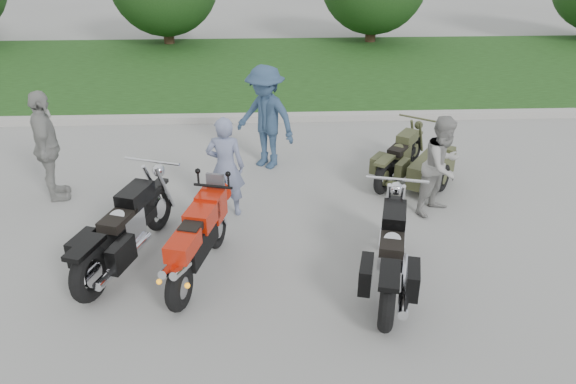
{
  "coord_description": "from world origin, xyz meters",
  "views": [
    {
      "loc": [
        0.25,
        -6.29,
        4.51
      ],
      "look_at": [
        0.56,
        0.85,
        0.8
      ],
      "focal_mm": 35.0,
      "sensor_mm": 36.0,
      "label": 1
    }
  ],
  "objects_px": {
    "sportbike_red": "(197,240)",
    "cruiser_right": "(391,256)",
    "person_stripe": "(226,167)",
    "person_denim": "(266,118)",
    "cruiser_sidecar": "(417,165)",
    "person_back": "(47,147)",
    "person_grey": "(442,166)",
    "cruiser_left": "(123,233)"
  },
  "relations": [
    {
      "from": "person_stripe",
      "to": "cruiser_left",
      "type": "bearing_deg",
      "value": 51.6
    },
    {
      "from": "sportbike_red",
      "to": "cruiser_right",
      "type": "distance_m",
      "value": 2.52
    },
    {
      "from": "cruiser_left",
      "to": "person_grey",
      "type": "xyz_separation_m",
      "value": [
        4.74,
        1.3,
        0.32
      ]
    },
    {
      "from": "cruiser_left",
      "to": "person_back",
      "type": "xyz_separation_m",
      "value": [
        -1.61,
        2.05,
        0.44
      ]
    },
    {
      "from": "sportbike_red",
      "to": "cruiser_sidecar",
      "type": "bearing_deg",
      "value": 50.98
    },
    {
      "from": "cruiser_sidecar",
      "to": "person_stripe",
      "type": "height_order",
      "value": "person_stripe"
    },
    {
      "from": "cruiser_right",
      "to": "person_stripe",
      "type": "bearing_deg",
      "value": 150.59
    },
    {
      "from": "cruiser_right",
      "to": "person_grey",
      "type": "xyz_separation_m",
      "value": [
        1.2,
        2.0,
        0.33
      ]
    },
    {
      "from": "person_stripe",
      "to": "person_back",
      "type": "distance_m",
      "value": 3.02
    },
    {
      "from": "cruiser_right",
      "to": "person_denim",
      "type": "height_order",
      "value": "person_denim"
    },
    {
      "from": "cruiser_left",
      "to": "person_back",
      "type": "distance_m",
      "value": 2.64
    },
    {
      "from": "sportbike_red",
      "to": "cruiser_sidecar",
      "type": "relative_size",
      "value": 1.06
    },
    {
      "from": "cruiser_right",
      "to": "person_grey",
      "type": "relative_size",
      "value": 1.49
    },
    {
      "from": "cruiser_left",
      "to": "cruiser_sidecar",
      "type": "relative_size",
      "value": 1.28
    },
    {
      "from": "sportbike_red",
      "to": "person_stripe",
      "type": "relative_size",
      "value": 1.23
    },
    {
      "from": "person_stripe",
      "to": "cruiser_right",
      "type": "bearing_deg",
      "value": 141.96
    },
    {
      "from": "sportbike_red",
      "to": "cruiser_left",
      "type": "xyz_separation_m",
      "value": [
        -1.05,
        0.34,
        -0.07
      ]
    },
    {
      "from": "cruiser_right",
      "to": "cruiser_sidecar",
      "type": "distance_m",
      "value": 3.19
    },
    {
      "from": "person_stripe",
      "to": "person_back",
      "type": "bearing_deg",
      "value": -7.17
    },
    {
      "from": "cruiser_sidecar",
      "to": "person_grey",
      "type": "xyz_separation_m",
      "value": [
        0.1,
        -0.99,
        0.44
      ]
    },
    {
      "from": "person_stripe",
      "to": "sportbike_red",
      "type": "bearing_deg",
      "value": 85.97
    },
    {
      "from": "person_back",
      "to": "person_denim",
      "type": "bearing_deg",
      "value": -88.14
    },
    {
      "from": "person_stripe",
      "to": "person_back",
      "type": "height_order",
      "value": "person_back"
    },
    {
      "from": "person_denim",
      "to": "cruiser_sidecar",
      "type": "bearing_deg",
      "value": 18.34
    },
    {
      "from": "person_grey",
      "to": "person_denim",
      "type": "bearing_deg",
      "value": 106.25
    },
    {
      "from": "cruiser_left",
      "to": "cruiser_right",
      "type": "xyz_separation_m",
      "value": [
        3.54,
        -0.7,
        -0.01
      ]
    },
    {
      "from": "sportbike_red",
      "to": "person_back",
      "type": "bearing_deg",
      "value": 152.88
    },
    {
      "from": "person_grey",
      "to": "person_back",
      "type": "relative_size",
      "value": 0.86
    },
    {
      "from": "cruiser_right",
      "to": "cruiser_sidecar",
      "type": "relative_size",
      "value": 1.27
    },
    {
      "from": "cruiser_sidecar",
      "to": "cruiser_right",
      "type": "bearing_deg",
      "value": -75.65
    },
    {
      "from": "sportbike_red",
      "to": "person_stripe",
      "type": "xyz_separation_m",
      "value": [
        0.29,
        1.73,
        0.25
      ]
    },
    {
      "from": "cruiser_left",
      "to": "person_stripe",
      "type": "distance_m",
      "value": 1.95
    },
    {
      "from": "cruiser_right",
      "to": "person_grey",
      "type": "bearing_deg",
      "value": 73.07
    },
    {
      "from": "cruiser_sidecar",
      "to": "person_back",
      "type": "relative_size",
      "value": 1.01
    },
    {
      "from": "cruiser_left",
      "to": "person_denim",
      "type": "height_order",
      "value": "person_denim"
    },
    {
      "from": "cruiser_sidecar",
      "to": "person_back",
      "type": "bearing_deg",
      "value": -143.18
    },
    {
      "from": "person_denim",
      "to": "cruiser_right",
      "type": "bearing_deg",
      "value": -30.97
    },
    {
      "from": "sportbike_red",
      "to": "person_grey",
      "type": "distance_m",
      "value": 4.05
    },
    {
      "from": "cruiser_right",
      "to": "person_stripe",
      "type": "relative_size",
      "value": 1.48
    },
    {
      "from": "cruiser_right",
      "to": "person_stripe",
      "type": "distance_m",
      "value": 3.06
    },
    {
      "from": "person_stripe",
      "to": "person_denim",
      "type": "distance_m",
      "value": 1.93
    },
    {
      "from": "cruiser_sidecar",
      "to": "person_back",
      "type": "height_order",
      "value": "person_back"
    }
  ]
}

